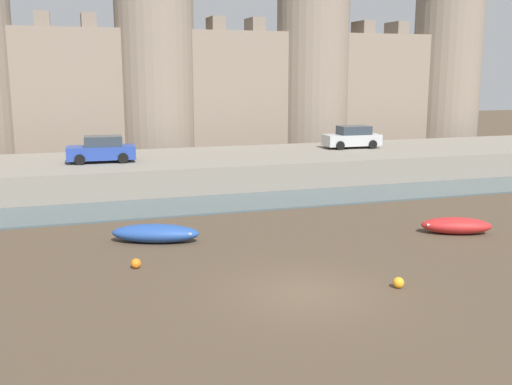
{
  "coord_description": "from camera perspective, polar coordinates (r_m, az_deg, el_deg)",
  "views": [
    {
      "loc": [
        -7.21,
        -17.29,
        7.12
      ],
      "look_at": [
        -0.2,
        4.68,
        2.5
      ],
      "focal_mm": 42.0,
      "sensor_mm": 36.0,
      "label": 1
    }
  ],
  "objects": [
    {
      "name": "mooring_buoy_mid_mud",
      "position": [
        22.75,
        -11.36,
        -6.64
      ],
      "size": [
        0.37,
        0.37,
        0.37
      ],
      "primitive_type": "sphere",
      "color": "orange",
      "rests_on": "ground"
    },
    {
      "name": "water_channel",
      "position": [
        32.83,
        -4.6,
        -1.15
      ],
      "size": [
        80.0,
        4.5,
        0.1
      ],
      "primitive_type": "cube",
      "color": "#47565B",
      "rests_on": "ground"
    },
    {
      "name": "castle",
      "position": [
        49.6,
        -9.53,
        11.12
      ],
      "size": [
        61.42,
        6.96,
        18.75
      ],
      "color": "gray",
      "rests_on": "ground"
    },
    {
      "name": "rowboat_foreground_left",
      "position": [
        28.42,
        18.52,
        -2.97
      ],
      "size": [
        3.31,
        2.29,
        0.74
      ],
      "color": "red",
      "rests_on": "ground"
    },
    {
      "name": "car_quay_centre_west",
      "position": [
        38.12,
        -14.49,
        3.97
      ],
      "size": [
        4.17,
        2.01,
        1.62
      ],
      "color": "#263F99",
      "rests_on": "quay_road"
    },
    {
      "name": "quay_road",
      "position": [
        39.66,
        -7.01,
        2.14
      ],
      "size": [
        66.46,
        10.0,
        1.7
      ],
      "primitive_type": "cube",
      "color": "gray",
      "rests_on": "ground"
    },
    {
      "name": "mooring_buoy_near_shore",
      "position": [
        20.91,
        13.42,
        -8.35
      ],
      "size": [
        0.38,
        0.38,
        0.38
      ],
      "primitive_type": "sphere",
      "color": "orange",
      "rests_on": "ground"
    },
    {
      "name": "rowboat_foreground_right",
      "position": [
        25.97,
        -9.55,
        -3.81
      ],
      "size": [
        3.97,
        2.53,
        0.78
      ],
      "color": "#234793",
      "rests_on": "ground"
    },
    {
      "name": "ground_plane",
      "position": [
        20.04,
        4.68,
        -9.52
      ],
      "size": [
        160.0,
        160.0,
        0.0
      ],
      "primitive_type": "plane",
      "color": "#4C3D2D"
    },
    {
      "name": "car_quay_west",
      "position": [
        44.56,
        9.17,
        5.2
      ],
      "size": [
        4.17,
        2.01,
        1.62
      ],
      "color": "#B2B5B7",
      "rests_on": "quay_road"
    }
  ]
}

